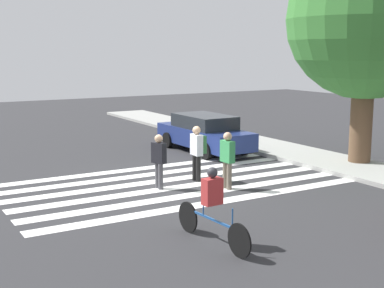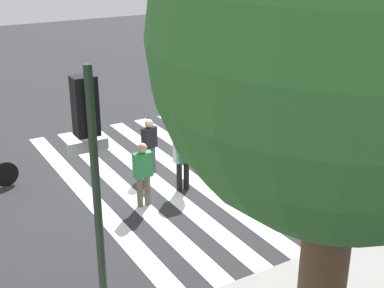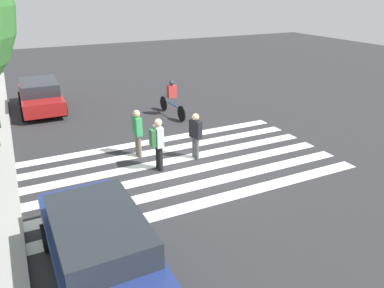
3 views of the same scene
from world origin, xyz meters
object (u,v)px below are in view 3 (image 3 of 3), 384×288
object	(u,v)px
pedestrian_child_with_backpack	(157,141)
cyclist_mid_street	(172,97)
pedestrian_adult_yellow_jacket	(196,133)
pedestrian_adult_blue_shirt	(137,131)
car_parked_dark_suv	(40,95)
car_parked_silver_sedan	(100,248)

from	to	relation	value
pedestrian_child_with_backpack	cyclist_mid_street	bearing A→B (deg)	155.90
pedestrian_adult_yellow_jacket	pedestrian_adult_blue_shirt	distance (m)	1.98
pedestrian_adult_yellow_jacket	cyclist_mid_street	xyz separation A→B (m)	(4.62, -1.12, -0.03)
pedestrian_adult_blue_shirt	car_parked_dark_suv	size ratio (longest dim) A/B	0.37
pedestrian_child_with_backpack	car_parked_dark_suv	distance (m)	8.86
car_parked_dark_suv	pedestrian_adult_blue_shirt	bearing A→B (deg)	-160.24
pedestrian_adult_yellow_jacket	pedestrian_child_with_backpack	bearing A→B (deg)	81.90
pedestrian_adult_yellow_jacket	car_parked_silver_sedan	distance (m)	6.11
cyclist_mid_street	pedestrian_adult_yellow_jacket	bearing A→B (deg)	162.78
car_parked_dark_suv	car_parked_silver_sedan	bearing A→B (deg)	-179.59
pedestrian_child_with_backpack	cyclist_mid_street	size ratio (longest dim) A/B	0.69
cyclist_mid_street	car_parked_dark_suv	xyz separation A→B (m)	(3.57, 5.25, -0.15)
pedestrian_adult_yellow_jacket	pedestrian_child_with_backpack	size ratio (longest dim) A/B	0.93
pedestrian_child_with_backpack	cyclist_mid_street	xyz separation A→B (m)	(4.88, -2.59, -0.13)
cyclist_mid_street	car_parked_dark_suv	size ratio (longest dim) A/B	0.55
car_parked_silver_sedan	car_parked_dark_suv	size ratio (longest dim) A/B	1.05
pedestrian_adult_blue_shirt	cyclist_mid_street	size ratio (longest dim) A/B	0.67
pedestrian_adult_yellow_jacket	pedestrian_child_with_backpack	world-z (taller)	pedestrian_child_with_backpack
car_parked_silver_sedan	car_parked_dark_suv	xyz separation A→B (m)	(12.56, -0.13, -0.04)
cyclist_mid_street	car_parked_silver_sedan	xyz separation A→B (m)	(-9.00, 5.38, -0.12)
pedestrian_adult_yellow_jacket	pedestrian_adult_blue_shirt	bearing A→B (deg)	40.90
pedestrian_adult_yellow_jacket	car_parked_silver_sedan	size ratio (longest dim) A/B	0.34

